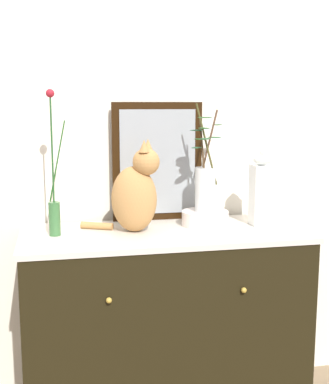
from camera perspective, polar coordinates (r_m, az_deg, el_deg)
wall_back at (r=2.65m, az=-1.52°, el=5.43°), size 4.40×0.08×2.60m
sideboard at (r=2.52m, az=0.00°, el=-14.51°), size 1.29×0.56×0.92m
mirror_leaning at (r=2.56m, az=-0.78°, el=3.32°), size 0.44×0.03×0.58m
cat_sitting at (r=2.34m, az=-3.19°, el=-0.15°), size 0.37×0.24×0.42m
vase_slim_green at (r=2.31m, az=-11.97°, el=-0.96°), size 0.08×0.05×0.63m
bowl_porcelain at (r=2.48m, az=4.45°, el=-2.88°), size 0.22×0.22×0.07m
vase_glass_clear at (r=2.45m, az=4.49°, el=0.76°), size 0.21×0.22×0.50m
jar_lidded_porcelain at (r=2.50m, az=10.49°, el=0.13°), size 0.09×0.09×0.36m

